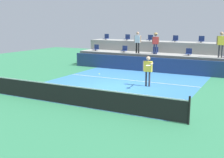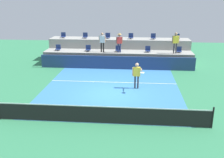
{
  "view_description": "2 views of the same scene",
  "coord_description": "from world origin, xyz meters",
  "px_view_note": "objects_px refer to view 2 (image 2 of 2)",
  "views": [
    {
      "loc": [
        7.25,
        -13.98,
        3.67
      ],
      "look_at": [
        0.81,
        -1.62,
        0.87
      ],
      "focal_mm": 45.39,
      "sensor_mm": 36.0,
      "label": 1
    },
    {
      "loc": [
        1.51,
        -15.48,
        5.99
      ],
      "look_at": [
        0.2,
        -0.78,
        1.27
      ],
      "focal_mm": 42.18,
      "sensor_mm": 36.0,
      "label": 2
    }
  ],
  "objects_px": {
    "stadium_chair_lower_right": "(148,50)",
    "spectator_with_hat": "(119,41)",
    "stadium_chair_upper_left": "(85,36)",
    "stadium_chair_upper_mid_right": "(131,36)",
    "stadium_chair_lower_center": "(118,49)",
    "stadium_chair_lower_far_right": "(179,50)",
    "tennis_ball": "(93,82)",
    "spectator_in_grey": "(176,41)",
    "tennis_player": "(137,73)",
    "stadium_chair_upper_mid_left": "(108,36)",
    "stadium_chair_upper_far_left": "(63,36)",
    "stadium_chair_lower_left": "(88,49)",
    "stadium_chair_upper_far_right": "(177,37)",
    "spectator_in_white": "(102,41)",
    "stadium_chair_lower_far_left": "(58,48)",
    "stadium_chair_upper_right": "(153,37)"
  },
  "relations": [
    {
      "from": "stadium_chair_lower_center",
      "to": "tennis_player",
      "type": "xyz_separation_m",
      "value": [
        1.65,
        -6.03,
        -0.38
      ]
    },
    {
      "from": "spectator_in_grey",
      "to": "spectator_with_hat",
      "type": "bearing_deg",
      "value": -180.0
    },
    {
      "from": "tennis_ball",
      "to": "spectator_with_hat",
      "type": "bearing_deg",
      "value": 78.64
    },
    {
      "from": "spectator_in_grey",
      "to": "stadium_chair_lower_center",
      "type": "bearing_deg",
      "value": 175.48
    },
    {
      "from": "stadium_chair_lower_far_right",
      "to": "tennis_ball",
      "type": "distance_m",
      "value": 9.37
    },
    {
      "from": "stadium_chair_lower_left",
      "to": "stadium_chair_upper_far_left",
      "type": "bearing_deg",
      "value": 146.22
    },
    {
      "from": "stadium_chair_lower_left",
      "to": "spectator_in_grey",
      "type": "bearing_deg",
      "value": -2.92
    },
    {
      "from": "tennis_player",
      "to": "spectator_with_hat",
      "type": "relative_size",
      "value": 1.07
    },
    {
      "from": "tennis_ball",
      "to": "stadium_chair_lower_left",
      "type": "bearing_deg",
      "value": 102.56
    },
    {
      "from": "stadium_chair_upper_left",
      "to": "spectator_in_white",
      "type": "height_order",
      "value": "spectator_in_white"
    },
    {
      "from": "stadium_chair_lower_center",
      "to": "spectator_in_grey",
      "type": "height_order",
      "value": "spectator_in_grey"
    },
    {
      "from": "stadium_chair_lower_center",
      "to": "stadium_chair_lower_far_right",
      "type": "bearing_deg",
      "value": 0.0
    },
    {
      "from": "spectator_in_white",
      "to": "tennis_player",
      "type": "bearing_deg",
      "value": -62.07
    },
    {
      "from": "stadium_chair_lower_far_right",
      "to": "spectator_with_hat",
      "type": "relative_size",
      "value": 0.32
    },
    {
      "from": "stadium_chair_lower_center",
      "to": "tennis_player",
      "type": "relative_size",
      "value": 0.3
    },
    {
      "from": "stadium_chair_upper_left",
      "to": "stadium_chair_upper_mid_right",
      "type": "bearing_deg",
      "value": 0.0
    },
    {
      "from": "stadium_chair_lower_far_right",
      "to": "spectator_in_white",
      "type": "xyz_separation_m",
      "value": [
        -6.61,
        -0.38,
        0.8
      ]
    },
    {
      "from": "stadium_chair_upper_far_left",
      "to": "spectator_in_grey",
      "type": "distance_m",
      "value": 10.44
    },
    {
      "from": "stadium_chair_lower_right",
      "to": "stadium_chair_lower_far_right",
      "type": "distance_m",
      "value": 2.67
    },
    {
      "from": "stadium_chair_lower_right",
      "to": "spectator_with_hat",
      "type": "xyz_separation_m",
      "value": [
        -2.46,
        -0.38,
        0.78
      ]
    },
    {
      "from": "stadium_chair_lower_far_left",
      "to": "tennis_player",
      "type": "relative_size",
      "value": 0.3
    },
    {
      "from": "stadium_chair_lower_far_right",
      "to": "stadium_chair_upper_right",
      "type": "xyz_separation_m",
      "value": [
        -2.13,
        1.8,
        0.85
      ]
    },
    {
      "from": "stadium_chair_upper_far_right",
      "to": "tennis_ball",
      "type": "height_order",
      "value": "stadium_chair_upper_far_right"
    },
    {
      "from": "stadium_chair_upper_far_left",
      "to": "stadium_chair_upper_far_right",
      "type": "bearing_deg",
      "value": 0.0
    },
    {
      "from": "stadium_chair_lower_far_left",
      "to": "stadium_chair_upper_mid_right",
      "type": "distance_m",
      "value": 6.75
    },
    {
      "from": "stadium_chair_lower_center",
      "to": "stadium_chair_upper_far_left",
      "type": "bearing_deg",
      "value": 161.42
    },
    {
      "from": "stadium_chair_upper_left",
      "to": "tennis_ball",
      "type": "bearing_deg",
      "value": -76.35
    },
    {
      "from": "stadium_chair_upper_mid_right",
      "to": "spectator_in_grey",
      "type": "xyz_separation_m",
      "value": [
        3.79,
        -2.18,
        0.02
      ]
    },
    {
      "from": "spectator_in_white",
      "to": "stadium_chair_lower_far_left",
      "type": "bearing_deg",
      "value": 174.57
    },
    {
      "from": "stadium_chair_upper_mid_left",
      "to": "tennis_player",
      "type": "distance_m",
      "value": 8.39
    },
    {
      "from": "stadium_chair_lower_left",
      "to": "stadium_chair_upper_left",
      "type": "bearing_deg",
      "value": 107.68
    },
    {
      "from": "stadium_chair_upper_right",
      "to": "tennis_player",
      "type": "height_order",
      "value": "stadium_chair_upper_right"
    },
    {
      "from": "stadium_chair_upper_right",
      "to": "tennis_ball",
      "type": "bearing_deg",
      "value": -116.55
    },
    {
      "from": "stadium_chair_lower_far_right",
      "to": "stadium_chair_upper_mid_left",
      "type": "xyz_separation_m",
      "value": [
        -6.36,
        1.8,
        0.85
      ]
    },
    {
      "from": "stadium_chair_lower_far_right",
      "to": "stadium_chair_upper_left",
      "type": "bearing_deg",
      "value": 168.04
    },
    {
      "from": "stadium_chair_lower_far_left",
      "to": "stadium_chair_upper_mid_left",
      "type": "height_order",
      "value": "stadium_chair_upper_mid_left"
    },
    {
      "from": "stadium_chair_lower_far_right",
      "to": "spectator_in_grey",
      "type": "distance_m",
      "value": 1.04
    },
    {
      "from": "stadium_chair_lower_far_right",
      "to": "stadium_chair_upper_far_right",
      "type": "relative_size",
      "value": 1.0
    },
    {
      "from": "stadium_chair_upper_mid_right",
      "to": "tennis_ball",
      "type": "xyz_separation_m",
      "value": [
        -2.22,
        -8.58,
        -1.68
      ]
    },
    {
      "from": "tennis_player",
      "to": "spectator_in_white",
      "type": "height_order",
      "value": "spectator_in_white"
    },
    {
      "from": "stadium_chair_upper_left",
      "to": "tennis_ball",
      "type": "distance_m",
      "value": 8.99
    },
    {
      "from": "stadium_chair_upper_far_right",
      "to": "spectator_in_white",
      "type": "distance_m",
      "value": 6.99
    },
    {
      "from": "stadium_chair_lower_right",
      "to": "spectator_in_grey",
      "type": "bearing_deg",
      "value": -9.64
    },
    {
      "from": "spectator_with_hat",
      "to": "stadium_chair_upper_far_left",
      "type": "bearing_deg",
      "value": 158.29
    },
    {
      "from": "stadium_chair_upper_mid_right",
      "to": "stadium_chair_lower_right",
      "type": "bearing_deg",
      "value": -49.67
    },
    {
      "from": "stadium_chair_lower_far_left",
      "to": "stadium_chair_lower_far_right",
      "type": "bearing_deg",
      "value": 0.0
    },
    {
      "from": "stadium_chair_lower_far_left",
      "to": "spectator_with_hat",
      "type": "relative_size",
      "value": 0.32
    },
    {
      "from": "stadium_chair_upper_left",
      "to": "stadium_chair_upper_far_right",
      "type": "height_order",
      "value": "same"
    },
    {
      "from": "stadium_chair_lower_center",
      "to": "spectator_in_white",
      "type": "relative_size",
      "value": 0.31
    },
    {
      "from": "stadium_chair_upper_mid_left",
      "to": "stadium_chair_upper_left",
      "type": "bearing_deg",
      "value": 180.0
    }
  ]
}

